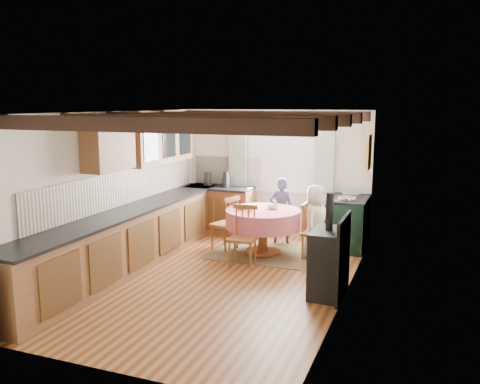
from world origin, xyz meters
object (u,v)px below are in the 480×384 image
at_px(child_right, 315,221).
at_px(cup, 251,209).
at_px(aga_range, 348,222).
at_px(chair_right, 314,231).
at_px(child_far, 281,210).
at_px(dining_table, 263,232).
at_px(chair_near, 243,237).
at_px(chair_left, 225,223).
at_px(cast_iron_stove, 328,245).

xyz_separation_m(child_right, cup, (-1.01, -0.32, 0.20)).
bearing_deg(aga_range, chair_right, -117.14).
xyz_separation_m(child_far, child_right, (0.78, -0.67, 0.01)).
relative_size(dining_table, chair_near, 1.31).
distance_m(chair_near, aga_range, 2.12).
height_order(chair_near, chair_left, chair_near).
relative_size(cast_iron_stove, cup, 13.08).
bearing_deg(chair_near, child_right, 37.47).
height_order(chair_near, child_right, child_right).
height_order(aga_range, child_right, child_right).
bearing_deg(chair_right, child_far, 48.53).
bearing_deg(chair_right, chair_near, 132.29).
height_order(dining_table, cup, cup).
bearing_deg(dining_table, chair_near, -96.11).
height_order(chair_left, cast_iron_stove, cast_iron_stove).
relative_size(chair_left, cup, 8.87).
bearing_deg(chair_near, chair_left, 122.96).
bearing_deg(cup, child_far, 76.76).
bearing_deg(chair_near, cast_iron_stove, -31.19).
bearing_deg(child_far, cup, 58.97).
bearing_deg(chair_left, chair_near, 56.93).
bearing_deg(dining_table, child_far, 83.68).
relative_size(dining_table, chair_left, 1.34).
bearing_deg(dining_table, chair_right, 3.39).
height_order(chair_near, cast_iron_stove, cast_iron_stove).
xyz_separation_m(chair_near, cast_iron_stove, (1.48, -0.71, 0.21)).
distance_m(dining_table, chair_right, 0.88).
bearing_deg(cup, aga_range, 36.61).
distance_m(aga_range, cup, 1.81).
bearing_deg(cup, chair_near, -83.33).
height_order(chair_left, aga_range, chair_left).
relative_size(chair_near, child_right, 0.79).
distance_m(chair_left, chair_right, 1.59).
bearing_deg(dining_table, child_right, 7.82).
relative_size(aga_range, child_far, 0.83).
height_order(child_far, child_right, child_right).
bearing_deg(child_far, chair_right, 118.88).
height_order(chair_right, child_right, child_right).
bearing_deg(child_right, child_far, 54.95).
distance_m(aga_range, child_right, 0.86).
bearing_deg(child_right, cast_iron_stove, -155.92).
distance_m(chair_near, cast_iron_stove, 1.65).
relative_size(chair_near, aga_range, 0.96).
relative_size(child_far, cup, 11.38).
height_order(chair_left, cup, chair_left).
bearing_deg(chair_right, cast_iron_stove, -159.16).
distance_m(child_far, child_right, 1.03).
bearing_deg(chair_right, child_right, 5.67).
height_order(chair_left, chair_right, chair_left).
relative_size(chair_left, child_far, 0.78).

